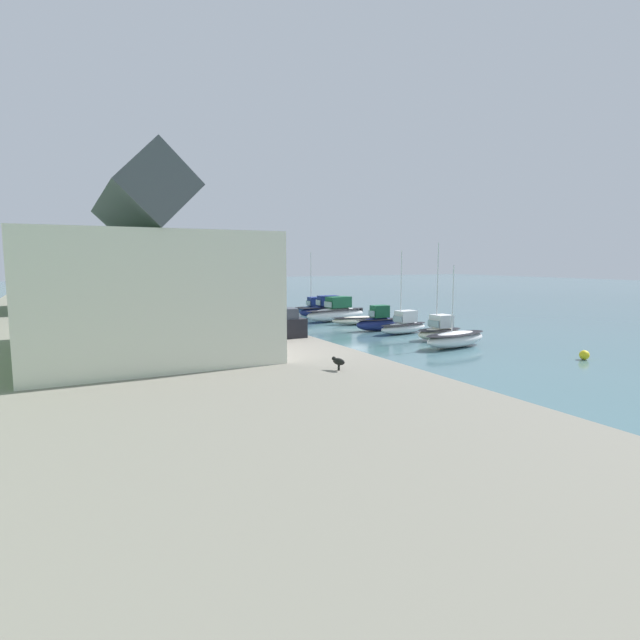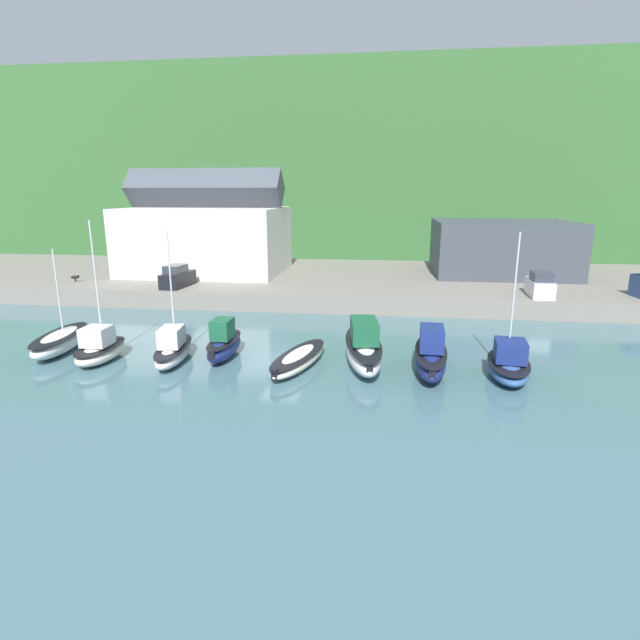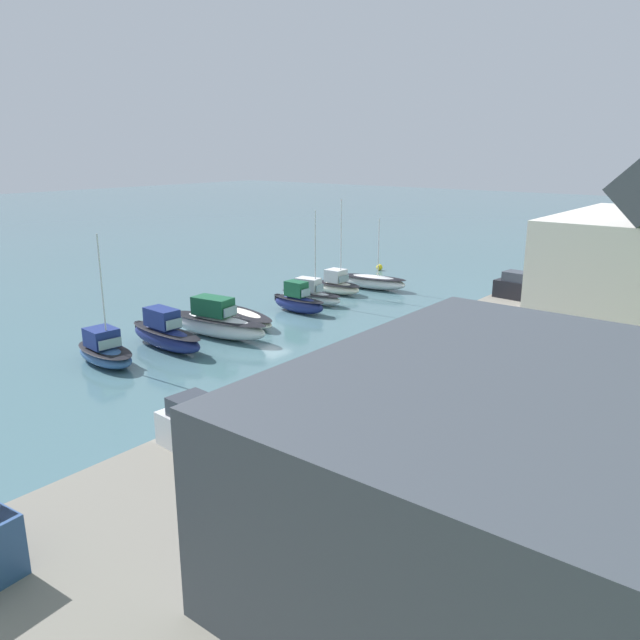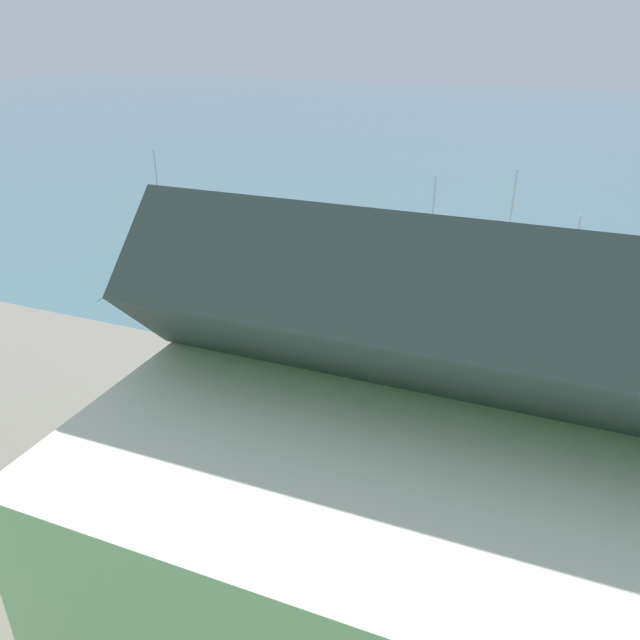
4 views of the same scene
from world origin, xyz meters
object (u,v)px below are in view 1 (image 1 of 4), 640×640
(moored_boat_2, at_px, (404,325))
(moored_boat_3, at_px, (378,321))
(dog_on_quay, at_px, (338,362))
(mooring_buoy_1, at_px, (584,355))
(pickup_truck_0, at_px, (168,293))
(moored_boat_0, at_px, (455,339))
(moored_boat_5, at_px, (336,312))
(moored_boat_1, at_px, (440,331))
(parked_car_1, at_px, (181,296))
(moored_boat_6, at_px, (326,309))
(pickup_truck_1, at_px, (151,288))
(moored_boat_7, at_px, (314,308))
(parked_car_0, at_px, (277,325))
(moored_boat_4, at_px, (361,320))
(mooring_buoy_0, at_px, (332,305))

(moored_boat_2, distance_m, moored_boat_3, 3.19)
(dog_on_quay, height_order, mooring_buoy_1, dog_on_quay)
(dog_on_quay, bearing_deg, moored_boat_2, 29.24)
(pickup_truck_0, distance_m, mooring_buoy_1, 56.57)
(moored_boat_3, xyz_separation_m, dog_on_quay, (-21.10, 16.70, 1.15))
(moored_boat_0, height_order, moored_boat_5, moored_boat_0)
(moored_boat_1, xyz_separation_m, parked_car_1, (31.44, 16.92, 1.73))
(moored_boat_0, bearing_deg, moored_boat_1, -30.81)
(moored_boat_2, height_order, moored_boat_6, moored_boat_2)
(pickup_truck_0, distance_m, pickup_truck_1, 16.27)
(moored_boat_3, height_order, dog_on_quay, moored_boat_3)
(moored_boat_7, bearing_deg, pickup_truck_0, 53.23)
(moored_boat_5, height_order, mooring_buoy_1, moored_boat_5)
(moored_boat_5, relative_size, parked_car_0, 2.00)
(parked_car_1, bearing_deg, mooring_buoy_1, -151.59)
(moored_boat_3, distance_m, moored_boat_7, 17.59)
(moored_boat_1, distance_m, pickup_truck_0, 43.99)
(moored_boat_2, height_order, parked_car_1, moored_boat_2)
(parked_car_1, relative_size, dog_on_quay, 4.88)
(moored_boat_4, xyz_separation_m, parked_car_1, (18.66, 16.40, 2.06))
(moored_boat_4, xyz_separation_m, parked_car_0, (-14.67, 16.45, 2.06))
(pickup_truck_0, bearing_deg, moored_boat_4, -154.97)
(pickup_truck_0, bearing_deg, moored_boat_1, -162.84)
(moored_boat_2, relative_size, moored_boat_5, 0.95)
(moored_boat_1, height_order, parked_car_0, moored_boat_1)
(moored_boat_3, bearing_deg, moored_boat_5, -0.57)
(moored_boat_2, height_order, dog_on_quay, moored_boat_2)
(moored_boat_0, relative_size, parked_car_0, 1.65)
(parked_car_0, xyz_separation_m, mooring_buoy_0, (35.35, -23.92, -2.23))
(moored_boat_1, distance_m, moored_boat_2, 4.71)
(moored_boat_0, height_order, parked_car_0, moored_boat_0)
(moored_boat_7, bearing_deg, moored_boat_1, -173.11)
(moored_boat_3, relative_size, parked_car_0, 1.20)
(moored_boat_3, distance_m, pickup_truck_0, 36.30)
(moored_boat_2, xyz_separation_m, parked_car_1, (26.76, 16.37, 1.73))
(moored_boat_2, distance_m, parked_car_0, 17.77)
(moored_boat_5, distance_m, mooring_buoy_1, 29.37)
(parked_car_0, bearing_deg, moored_boat_2, -63.07)
(moored_boat_5, relative_size, moored_boat_6, 1.18)
(pickup_truck_0, distance_m, mooring_buoy_0, 24.95)
(moored_boat_3, bearing_deg, mooring_buoy_0, -18.70)
(moored_boat_3, relative_size, dog_on_quay, 5.91)
(moored_boat_6, bearing_deg, parked_car_0, 147.85)
(moored_boat_4, distance_m, dog_on_quay, 31.74)
(moored_boat_0, xyz_separation_m, pickup_truck_0, (44.39, 15.33, 1.74))
(parked_car_1, xyz_separation_m, dog_on_quay, (-44.86, 1.43, -0.46))
(pickup_truck_1, xyz_separation_m, mooring_buoy_0, (-23.42, -23.71, -2.14))
(moored_boat_1, height_order, mooring_buoy_1, moored_boat_1)
(moored_boat_5, height_order, parked_car_1, parked_car_1)
(moored_boat_2, height_order, mooring_buoy_1, moored_boat_2)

